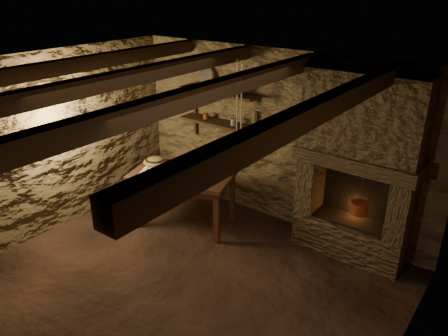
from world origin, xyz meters
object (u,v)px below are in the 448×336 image
Objects in this scene: iron_stockpot at (233,86)px; wooden_bowl at (155,162)px; stoneware_jug at (221,160)px; work_table at (183,196)px; red_pot at (359,207)px.

wooden_bowl is at bearing -135.99° from iron_stockpot.
stoneware_jug is at bearing -71.54° from iron_stockpot.
wooden_bowl reaches higher than work_table.
work_table is 0.65m from wooden_bowl.
iron_stockpot reaches higher than wooden_bowl.
red_pot is (2.24, 0.65, 0.28)m from work_table.
red_pot is at bearing -3.51° from iron_stockpot.
work_table is at bearing -110.46° from iron_stockpot.
stoneware_jug is at bearing 17.02° from wooden_bowl.
iron_stockpot reaches higher than red_pot.
stoneware_jug is 1.02m from iron_stockpot.
red_pot is at bearing 27.06° from stoneware_jug.
iron_stockpot is at bearing 44.01° from wooden_bowl.
work_table is at bearing 0.63° from wooden_bowl.
work_table is 0.77m from stoneware_jug.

